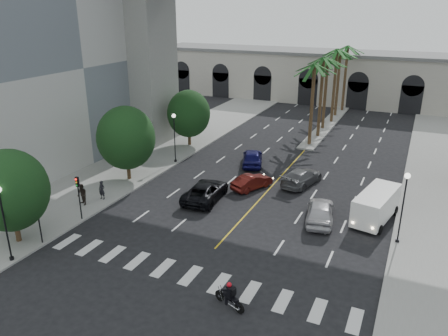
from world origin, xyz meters
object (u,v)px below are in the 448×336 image
at_px(traffic_signal_far, 78,191).
at_px(cargo_van, 376,205).
at_px(pedestrian_b, 82,195).
at_px(car_c, 206,191).
at_px(motorcycle_rider, 230,296).
at_px(car_e, 252,157).
at_px(lamp_post_right, 403,202).
at_px(pedestrian_a, 102,190).
at_px(lamp_post_left_far, 174,134).
at_px(traffic_signal_near, 37,212).
at_px(car_d, 302,177).
at_px(lamp_post_left_near, 4,218).
at_px(car_b, 252,182).
at_px(car_a, 320,211).

bearing_deg(traffic_signal_far, cargo_van, 24.55).
height_order(traffic_signal_far, pedestrian_b, traffic_signal_far).
height_order(car_c, pedestrian_b, pedestrian_b).
xyz_separation_m(motorcycle_rider, car_e, (-7.23, 22.09, 0.14)).
bearing_deg(car_c, lamp_post_right, 171.70).
bearing_deg(motorcycle_rider, pedestrian_a, 172.82).
distance_m(lamp_post_left_far, motorcycle_rider, 24.45).
distance_m(car_c, car_e, 9.85).
relative_size(traffic_signal_near, car_d, 0.69).
relative_size(lamp_post_right, cargo_van, 0.90).
xyz_separation_m(lamp_post_left_near, traffic_signal_near, (0.10, 2.50, -0.71)).
bearing_deg(motorcycle_rider, lamp_post_right, 75.73).
relative_size(lamp_post_left_near, pedestrian_a, 3.26).
height_order(traffic_signal_far, car_c, traffic_signal_far).
xyz_separation_m(lamp_post_left_near, pedestrian_a, (-0.84, 10.15, -2.25)).
relative_size(lamp_post_left_far, car_e, 1.07).
xyz_separation_m(traffic_signal_near, car_b, (9.80, 15.40, -1.83)).
bearing_deg(lamp_post_left_far, pedestrian_b, -97.21).
xyz_separation_m(lamp_post_left_near, lamp_post_left_far, (0.00, 21.00, 0.00)).
distance_m(car_a, car_b, 8.07).
bearing_deg(car_a, lamp_post_right, 158.67).
height_order(motorcycle_rider, pedestrian_b, pedestrian_b).
bearing_deg(car_e, car_d, 133.64).
xyz_separation_m(car_a, car_c, (-9.90, -0.11, -0.06)).
height_order(lamp_post_right, car_a, lamp_post_right).
distance_m(lamp_post_right, pedestrian_b, 24.87).
xyz_separation_m(lamp_post_right, car_b, (-12.90, 4.90, -2.54)).
bearing_deg(lamp_post_left_far, lamp_post_right, -19.33).
distance_m(lamp_post_left_far, lamp_post_right, 24.16).
bearing_deg(traffic_signal_near, car_a, 34.48).
bearing_deg(car_e, traffic_signal_near, 51.04).
bearing_deg(pedestrian_a, lamp_post_left_far, 83.88).
relative_size(car_a, car_c, 0.88).
xyz_separation_m(lamp_post_right, cargo_van, (-1.91, 3.00, -1.89)).
bearing_deg(car_a, traffic_signal_far, 13.96).
distance_m(lamp_post_right, traffic_signal_near, 25.02).
bearing_deg(car_c, cargo_van, -176.40).
xyz_separation_m(motorcycle_rider, car_b, (-4.98, 16.14, -0.03)).
distance_m(car_b, car_c, 4.77).
bearing_deg(pedestrian_a, traffic_signal_near, -84.69).
bearing_deg(cargo_van, traffic_signal_far, -143.92).
relative_size(car_a, pedestrian_b, 2.78).
bearing_deg(pedestrian_b, car_c, 54.66).
relative_size(traffic_signal_far, car_a, 0.72).
distance_m(lamp_post_left_near, cargo_van, 26.38).
relative_size(car_c, cargo_van, 0.97).
bearing_deg(traffic_signal_far, traffic_signal_near, -90.00).
bearing_deg(cargo_van, lamp_post_right, -45.96).
xyz_separation_m(lamp_post_left_far, cargo_van, (20.89, -5.00, -1.89)).
xyz_separation_m(traffic_signal_near, traffic_signal_far, (0.00, 4.00, 0.00)).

